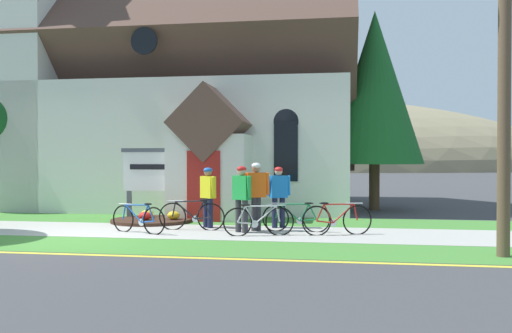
% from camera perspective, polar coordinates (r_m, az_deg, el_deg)
% --- Properties ---
extents(ground, '(140.00, 140.00, 0.00)m').
position_cam_1_polar(ground, '(17.20, -12.70, -5.43)').
color(ground, '#3D3D3F').
extents(sidewalk_slab, '(32.00, 2.75, 0.01)m').
position_cam_1_polar(sidewalk_slab, '(15.09, -16.49, -6.31)').
color(sidewalk_slab, '#A8A59E').
rests_on(sidewalk_slab, ground).
extents(grass_verge, '(32.00, 2.05, 0.01)m').
position_cam_1_polar(grass_verge, '(12.98, -21.06, -7.50)').
color(grass_verge, '#427F33').
rests_on(grass_verge, ground).
extents(church_lawn, '(24.00, 2.37, 0.01)m').
position_cam_1_polar(church_lawn, '(17.42, -12.87, -5.34)').
color(church_lawn, '#427F33').
rests_on(church_lawn, ground).
extents(curb_paint_stripe, '(28.00, 0.16, 0.01)m').
position_cam_1_polar(curb_paint_stripe, '(11.99, -23.89, -8.22)').
color(curb_paint_stripe, yellow).
rests_on(curb_paint_stripe, ground).
extents(church_building, '(13.90, 11.35, 12.79)m').
position_cam_1_polar(church_building, '(22.91, -8.57, 7.49)').
color(church_building, silver).
rests_on(church_building, ground).
extents(church_sign, '(2.29, 0.17, 2.19)m').
position_cam_1_polar(church_sign, '(16.82, -10.24, -0.58)').
color(church_sign, '#474C56').
rests_on(church_sign, ground).
extents(flower_bed, '(2.34, 2.34, 0.34)m').
position_cam_1_polar(flower_bed, '(16.37, -10.82, -5.48)').
color(flower_bed, '#382319').
rests_on(flower_bed, ground).
extents(bicycle_orange, '(1.75, 0.13, 0.78)m').
position_cam_1_polar(bicycle_orange, '(14.04, 4.21, -5.34)').
color(bicycle_orange, black).
rests_on(bicycle_orange, ground).
extents(bicycle_black, '(1.68, 0.53, 0.80)m').
position_cam_1_polar(bicycle_black, '(13.28, 0.26, -5.67)').
color(bicycle_black, black).
rests_on(bicycle_black, ground).
extents(bicycle_yellow, '(1.62, 0.67, 0.79)m').
position_cam_1_polar(bicycle_yellow, '(14.03, -12.16, -5.36)').
color(bicycle_yellow, black).
rests_on(bicycle_yellow, ground).
extents(bicycle_blue, '(1.77, 0.08, 0.84)m').
position_cam_1_polar(bicycle_blue, '(14.39, -6.71, -5.12)').
color(bicycle_blue, black).
rests_on(bicycle_blue, ground).
extents(bicycle_green, '(1.70, 0.61, 0.83)m').
position_cam_1_polar(bicycle_green, '(13.55, 8.43, -5.48)').
color(bicycle_green, black).
rests_on(bicycle_green, ground).
extents(cyclist_in_white_jersey, '(0.66, 0.39, 1.77)m').
position_cam_1_polar(cyclist_in_white_jersey, '(14.09, 0.02, -2.52)').
color(cyclist_in_white_jersey, '#2D2D33').
rests_on(cyclist_in_white_jersey, ground).
extents(cyclist_in_green_jersey, '(0.48, 0.63, 1.63)m').
position_cam_1_polar(cyclist_in_green_jersey, '(14.79, -5.03, -2.75)').
color(cyclist_in_green_jersey, '#191E38').
rests_on(cyclist_in_green_jersey, ground).
extents(cyclist_in_orange_jersey, '(0.53, 0.52, 1.69)m').
position_cam_1_polar(cyclist_in_orange_jersey, '(13.78, -1.51, -2.84)').
color(cyclist_in_orange_jersey, '#2D2D33').
rests_on(cyclist_in_orange_jersey, ground).
extents(cyclist_in_yellow_jersey, '(0.62, 0.41, 1.65)m').
position_cam_1_polar(cyclist_in_yellow_jersey, '(14.74, 2.36, -2.71)').
color(cyclist_in_yellow_jersey, '#191E38').
rests_on(cyclist_in_yellow_jersey, ground).
extents(roadside_conifer, '(3.50, 3.50, 7.22)m').
position_cam_1_polar(roadside_conifer, '(20.43, 12.28, 8.04)').
color(roadside_conifer, '#4C3823').
rests_on(roadside_conifer, ground).
extents(distant_hill, '(98.67, 51.23, 24.45)m').
position_cam_1_polar(distant_hill, '(96.01, 0.97, -0.26)').
color(distant_hill, '#847A5B').
rests_on(distant_hill, ground).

